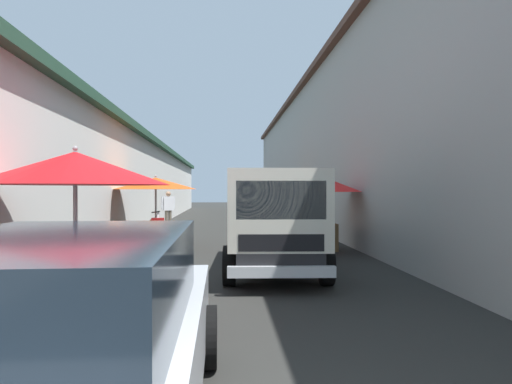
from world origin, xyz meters
name	(u,v)px	position (x,y,z in m)	size (l,w,h in m)	color
ground	(233,240)	(13.50, 0.00, 0.00)	(90.00, 90.00, 0.00)	#282826
building_left_whitewash	(50,182)	(15.75, 6.98, 2.01)	(49.80, 7.50, 4.00)	silver
building_right_concrete	(404,147)	(15.75, -6.98, 3.44)	(49.80, 7.50, 6.87)	gray
fruit_stall_far_right	(73,185)	(4.56, 2.29, 1.79)	(2.47, 2.47, 2.30)	#9E9EA3
fruit_stall_near_right	(281,190)	(18.66, -2.34, 1.70)	(2.79, 2.79, 2.16)	#9E9EA3
fruit_stall_near_left	(322,193)	(10.82, -2.48, 1.63)	(2.23, 2.23, 2.18)	#9E9EA3
fruit_stall_mid_lane	(156,193)	(11.68, 2.34, 1.63)	(2.41, 2.41, 2.16)	#9E9EA3
hatchback_car	(63,345)	(1.52, 1.32, 0.74)	(3.92, 1.95, 1.45)	#ADAFB5
delivery_truck	(275,225)	(7.11, -0.70, 1.04)	(5.00, 2.16, 2.08)	black
vendor_by_crates	(253,208)	(17.57, -0.95, 0.93)	(0.38, 0.59, 1.62)	navy
vendor_in_shade	(168,207)	(17.92, 2.77, 0.96)	(0.42, 0.57, 1.65)	#665B4C
parked_scooter	(150,238)	(10.22, 2.25, 0.45)	(1.68, 0.54, 1.14)	black
plastic_stool	(172,232)	(13.19, 2.04, 0.33)	(0.30, 0.30, 0.43)	#194CB2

